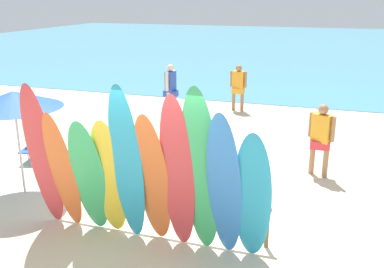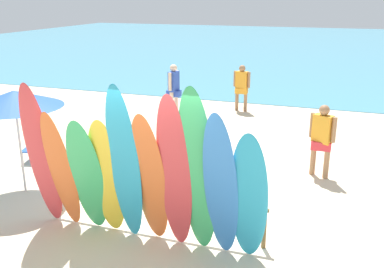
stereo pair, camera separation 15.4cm
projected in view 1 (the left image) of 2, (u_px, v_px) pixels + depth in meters
The scene contains 18 objects.
ground at pixel (274, 81), 20.08m from camera, with size 60.00×60.00×0.00m, color beige.
ocean_water at pixel (302, 45), 33.90m from camera, with size 60.00×40.00×0.02m, color teal.
surfboard_rack at pixel (155, 199), 7.23m from camera, with size 3.82×0.07×0.67m.
surfboard_red_0 at pixel (43, 157), 7.05m from camera, with size 0.50×0.08×2.56m, color #D13D42.
surfboard_orange_1 at pixel (63, 172), 7.01m from camera, with size 0.48×0.06×2.15m, color orange.
surfboard_green_2 at pixel (89, 178), 6.90m from camera, with size 0.57×0.07×2.06m, color #38B266.
surfboard_yellow_3 at pixel (109, 179), 6.85m from camera, with size 0.55×0.08×2.05m, color yellow.
surfboard_teal_4 at pixel (127, 166), 6.60m from camera, with size 0.50×0.06×2.62m, color #289EC6.
surfboard_orange_5 at pixel (153, 180), 6.60m from camera, with size 0.55×0.06×2.22m, color orange.
surfboard_red_6 at pixel (178, 175), 6.39m from camera, with size 0.52×0.06×2.53m, color #D13D42.
surfboard_green_7 at pixel (201, 174), 6.25m from camera, with size 0.56×0.06×2.67m, color #38B266.
surfboard_blue_8 at pixel (224, 188), 6.15m from camera, with size 0.50×0.06×2.39m, color #337AD1.
surfboard_teal_9 at pixel (252, 198), 6.12m from camera, with size 0.54×0.08×2.12m, color #289EC6.
beachgoer_photographing at pixel (171, 87), 13.98m from camera, with size 0.43×0.63×1.66m.
beachgoer_near_rack at pixel (321, 135), 9.30m from camera, with size 0.55×0.35×1.58m.
beachgoer_strolling at pixel (238, 85), 14.64m from camera, with size 0.58×0.26×1.55m.
beach_chair_red at pixel (35, 142), 10.35m from camera, with size 0.65×0.78×0.82m.
beach_umbrella at pixel (13, 100), 8.17m from camera, with size 1.80×1.80×2.05m.
Camera 1 is at (2.62, -6.06, 3.75)m, focal length 41.20 mm.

